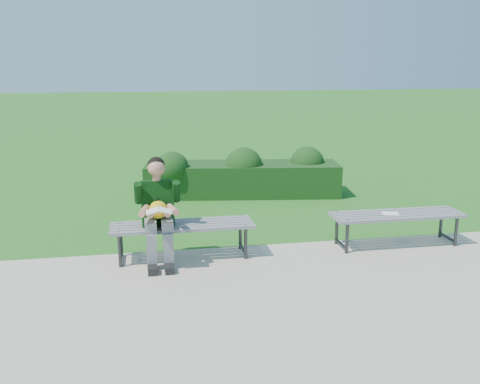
{
  "coord_description": "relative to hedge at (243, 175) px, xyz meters",
  "views": [
    {
      "loc": [
        -1.22,
        -6.77,
        2.46
      ],
      "look_at": [
        -0.02,
        -0.17,
        0.82
      ],
      "focal_mm": 40.0,
      "sensor_mm": 36.0,
      "label": 1
    }
  ],
  "objects": [
    {
      "name": "bench_right",
      "position": [
        1.51,
        -3.24,
        0.03
      ],
      "size": [
        1.8,
        0.5,
        0.46
      ],
      "color": "slate",
      "rests_on": "walkway"
    },
    {
      "name": "bench_left",
      "position": [
        -1.39,
        -3.21,
        0.03
      ],
      "size": [
        1.8,
        0.5,
        0.46
      ],
      "color": "slate",
      "rests_on": "walkway"
    },
    {
      "name": "seated_boy",
      "position": [
        -1.69,
        -3.3,
        0.33
      ],
      "size": [
        0.56,
        0.76,
        1.31
      ],
      "color": "slate",
      "rests_on": "walkway"
    },
    {
      "name": "ground",
      "position": [
        -0.61,
        -2.93,
        -0.38
      ],
      "size": [
        80.0,
        80.0,
        0.0
      ],
      "color": "#217522",
      "rests_on": "ground"
    },
    {
      "name": "hedge",
      "position": [
        0.0,
        0.0,
        0.0
      ],
      "size": [
        3.71,
        1.41,
        0.92
      ],
      "color": "#103E14",
      "rests_on": "ground"
    },
    {
      "name": "paper_sheet",
      "position": [
        1.41,
        -3.24,
        0.09
      ],
      "size": [
        0.26,
        0.22,
        0.01
      ],
      "color": "white",
      "rests_on": "bench_right"
    },
    {
      "name": "walkway",
      "position": [
        -0.61,
        -4.68,
        -0.37
      ],
      "size": [
        30.0,
        3.5,
        0.02
      ],
      "color": "#B6AD9A",
      "rests_on": "ground"
    }
  ]
}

